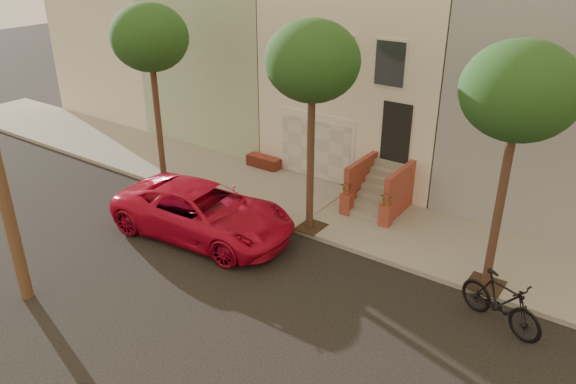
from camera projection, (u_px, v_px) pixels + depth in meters
The scene contains 9 objects.
ground at pixel (200, 277), 15.09m from camera, with size 90.00×90.00×0.00m, color black.
sidewalk at pixel (308, 203), 19.01m from camera, with size 40.00×3.70×0.15m, color gray.
house_row at pixel (391, 68), 21.81m from camera, with size 33.10×11.70×7.00m.
tree_left at pixel (150, 39), 18.61m from camera, with size 2.70×2.57×6.30m.
tree_mid at pixel (312, 63), 15.22m from camera, with size 2.70×2.57×6.30m.
tree_right at pixel (520, 93), 12.34m from camera, with size 2.70×2.57×6.30m.
utility_pole at pixel (488, 252), 6.34m from camera, with size 23.60×1.22×10.00m.
pickup_truck at pixel (203, 212), 16.88m from camera, with size 2.65×5.74×1.60m, color #BB0B2B.
motorcycle at pixel (501, 302), 12.98m from camera, with size 0.63×2.22×1.33m, color black.
Camera 1 is at (9.27, -8.97, 8.50)m, focal length 34.67 mm.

